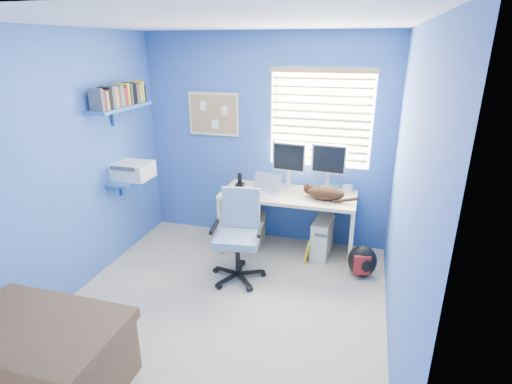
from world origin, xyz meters
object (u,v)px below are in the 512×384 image
(tower_pc, at_px, (322,237))
(office_chair, at_px, (238,247))
(desk, at_px, (288,223))
(cat, at_px, (326,193))
(laptop, at_px, (263,186))

(tower_pc, height_order, office_chair, office_chair)
(desk, bearing_deg, tower_pc, 2.59)
(cat, bearing_deg, tower_pc, 119.49)
(tower_pc, bearing_deg, desk, -172.49)
(desk, xyz_separation_m, laptop, (-0.27, -0.15, 0.48))
(tower_pc, bearing_deg, cat, -73.01)
(office_chair, bearing_deg, desk, 60.88)
(office_chair, bearing_deg, tower_pc, 41.69)
(laptop, distance_m, office_chair, 0.75)
(laptop, xyz_separation_m, tower_pc, (0.68, 0.17, -0.62))
(cat, bearing_deg, desk, -172.35)
(cat, bearing_deg, laptop, -156.48)
(tower_pc, xyz_separation_m, office_chair, (-0.80, -0.71, 0.13))
(laptop, height_order, cat, laptop)
(laptop, height_order, office_chair, laptop)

